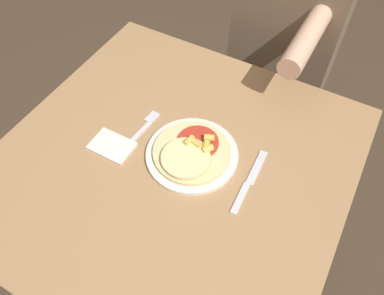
{
  "coord_description": "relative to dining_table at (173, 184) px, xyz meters",
  "views": [
    {
      "loc": [
        0.34,
        -0.5,
        1.64
      ],
      "look_at": [
        0.04,
        0.04,
        0.82
      ],
      "focal_mm": 35.0,
      "sensor_mm": 36.0,
      "label": 1
    }
  ],
  "objects": [
    {
      "name": "ground_plane",
      "position": [
        0.0,
        0.0,
        -0.65
      ],
      "size": [
        8.0,
        8.0,
        0.0
      ],
      "primitive_type": "plane",
      "color": "#423323"
    },
    {
      "name": "dining_table",
      "position": [
        0.0,
        0.0,
        0.0
      ],
      "size": [
        0.95,
        0.96,
        0.78
      ],
      "color": "#9E754C",
      "rests_on": "ground_plane"
    },
    {
      "name": "napkin",
      "position": [
        -0.18,
        -0.04,
        0.13
      ],
      "size": [
        0.12,
        0.09,
        0.01
      ],
      "color": "silver",
      "rests_on": "dining_table"
    },
    {
      "name": "pizza",
      "position": [
        0.04,
        0.04,
        0.15
      ],
      "size": [
        0.22,
        0.22,
        0.04
      ],
      "color": "#E0C689",
      "rests_on": "plate"
    },
    {
      "name": "person_diner",
      "position": [
        0.07,
        0.74,
        0.1
      ],
      "size": [
        0.39,
        0.52,
        1.28
      ],
      "color": "#2D2D38",
      "rests_on": "ground_plane"
    },
    {
      "name": "fork",
      "position": [
        -0.13,
        0.06,
        0.13
      ],
      "size": [
        0.03,
        0.18,
        0.0
      ],
      "color": "silver",
      "rests_on": "dining_table"
    },
    {
      "name": "knife",
      "position": [
        0.22,
        0.04,
        0.13
      ],
      "size": [
        0.03,
        0.22,
        0.0
      ],
      "color": "silver",
      "rests_on": "dining_table"
    },
    {
      "name": "plate",
      "position": [
        0.04,
        0.04,
        0.13
      ],
      "size": [
        0.26,
        0.26,
        0.01
      ],
      "color": "silver",
      "rests_on": "dining_table"
    }
  ]
}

